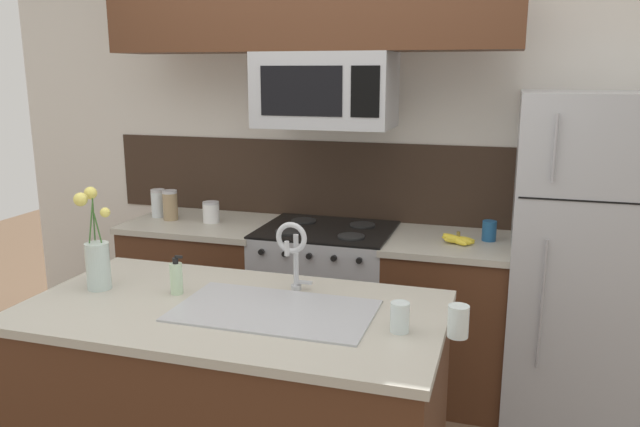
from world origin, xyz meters
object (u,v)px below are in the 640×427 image
Objects in this scene: banana_bunch at (458,240)px; dish_soap_bottle at (176,278)px; storage_jar_tall at (158,203)px; sink_faucet at (293,247)px; storage_jar_short at (211,212)px; coffee_tin at (489,231)px; microwave at (325,90)px; storage_jar_medium at (170,205)px; spare_glass at (458,321)px; drinking_glass at (400,317)px; refrigerator at (589,260)px; flower_vase at (97,259)px; stove_range at (326,304)px.

dish_soap_bottle is (-1.05, -1.12, 0.05)m from banana_bunch.
storage_jar_tall is 1.66m from sink_faucet.
storage_jar_tall reaches higher than storage_jar_short.
storage_jar_short is at bearing -178.06° from coffee_tin.
microwave reaches higher than storage_jar_medium.
spare_glass is at bearing -85.28° from banana_bunch.
banana_bunch is 0.62× the size of sink_faucet.
microwave is 1.62m from drinking_glass.
drinking_glass is at bearing -62.92° from microwave.
spare_glass is at bearing -38.86° from storage_jar_short.
storage_jar_medium is at bearing -23.20° from storage_jar_tall.
microwave is at bearing -1.22° from storage_jar_short.
refrigerator is 5.60× the size of sink_faucet.
storage_jar_tall is 0.95× the size of storage_jar_medium.
storage_jar_tall is 2.21m from drinking_glass.
spare_glass is (1.85, -1.26, -0.04)m from storage_jar_medium.
flower_vase reaches higher than coffee_tin.
banana_bunch is (0.75, -0.06, 0.47)m from stove_range.
storage_jar_medium is at bearing -177.91° from coffee_tin.
stove_range is 1.14m from storage_jar_medium.
microwave is at bearing -175.52° from coffee_tin.
stove_range is 5.27× the size of storage_jar_tall.
storage_jar_short is 0.77× the size of dish_soap_bottle.
spare_glass is at bearing -55.90° from microwave.
storage_jar_medium is 1.46× the size of storage_jar_short.
drinking_glass is (-0.10, -1.24, 0.03)m from banana_bunch.
storage_jar_short reaches higher than banana_bunch.
dish_soap_bottle is (0.70, -1.16, -0.02)m from storage_jar_medium.
coffee_tin is (-0.51, 0.03, 0.11)m from refrigerator.
microwave reaches higher than spare_glass.
drinking_glass is 0.26× the size of flower_vase.
refrigerator is at bearing 0.81° from stove_range.
dish_soap_bottle is (-1.71, -1.20, 0.12)m from refrigerator.
banana_bunch is at bearing -2.11° from storage_jar_short.
banana_bunch is (1.75, -0.04, -0.07)m from storage_jar_medium.
storage_jar_tall is at bearing 146.33° from spare_glass.
storage_jar_medium is 0.97× the size of banana_bunch.
flower_vase is at bearing -118.36° from microwave.
storage_jar_tall is 1.60× the size of coffee_tin.
refrigerator is 15.73× the size of drinking_glass.
flower_vase reaches higher than dish_soap_bottle.
refrigerator is (1.41, 0.04, -0.85)m from microwave.
coffee_tin is (0.91, 0.05, 0.50)m from stove_range.
flower_vase is (-1.50, 0.06, 0.07)m from spare_glass.
storage_jar_medium is 1.70× the size of drinking_glass.
storage_jar_short reaches higher than spare_glass.
storage_jar_tall is 1.55× the size of spare_glass.
storage_jar_medium is at bearing 138.88° from sink_faucet.
microwave is 1.18m from coffee_tin.
microwave is 4.51× the size of dish_soap_bottle.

